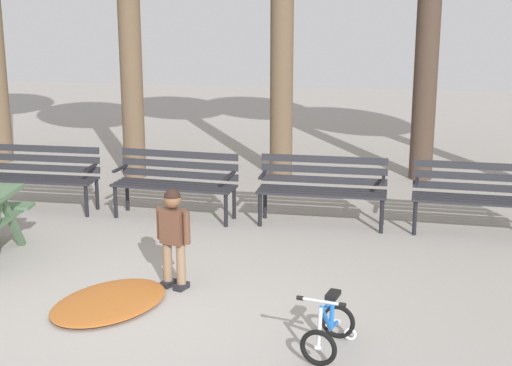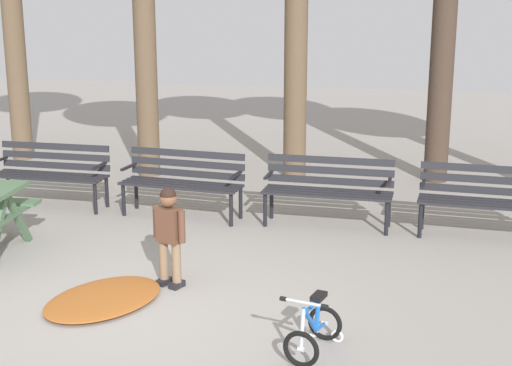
{
  "view_description": "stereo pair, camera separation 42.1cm",
  "coord_description": "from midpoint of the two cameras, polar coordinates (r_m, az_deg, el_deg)",
  "views": [
    {
      "loc": [
        2.17,
        -5.75,
        2.75
      ],
      "look_at": [
        0.73,
        1.7,
        0.85
      ],
      "focal_mm": 51.23,
      "sensor_mm": 36.0,
      "label": 1
    },
    {
      "loc": [
        2.58,
        -5.66,
        2.75
      ],
      "look_at": [
        0.73,
        1.7,
        0.85
      ],
      "focal_mm": 51.23,
      "sensor_mm": 36.0,
      "label": 2
    }
  ],
  "objects": [
    {
      "name": "ground",
      "position": [
        6.76,
        -7.87,
        -10.08
      ],
      "size": [
        36.0,
        36.0,
        0.0
      ],
      "primitive_type": "plane",
      "color": "gray"
    },
    {
      "name": "park_bench_far_left",
      "position": [
        10.28,
        -14.55,
        1.01
      ],
      "size": [
        1.61,
        0.48,
        0.85
      ],
      "color": "#232328",
      "rests_on": "ground"
    },
    {
      "name": "park_bench_far_right",
      "position": [
        9.11,
        18.92,
        -0.95
      ],
      "size": [
        1.62,
        0.51,
        0.85
      ],
      "color": "#232328",
      "rests_on": "ground"
    },
    {
      "name": "leaf_pile",
      "position": [
        7.04,
        -10.13,
        -8.88
      ],
      "size": [
        1.26,
        1.47,
        0.07
      ],
      "primitive_type": "ellipsoid",
      "rotation": [
        0.0,
        0.0,
        1.2
      ],
      "color": "#9E5623",
      "rests_on": "ground"
    },
    {
      "name": "park_bench_left",
      "position": [
        9.52,
        -4.43,
        0.4
      ],
      "size": [
        1.63,
        0.57,
        0.85
      ],
      "color": "#232328",
      "rests_on": "ground"
    },
    {
      "name": "kids_bicycle",
      "position": [
        5.97,
        6.59,
        -11.33
      ],
      "size": [
        0.46,
        0.61,
        0.54
      ],
      "color": "black",
      "rests_on": "ground"
    },
    {
      "name": "park_bench_right",
      "position": [
        9.16,
        6.98,
        -0.21
      ],
      "size": [
        1.6,
        0.46,
        0.85
      ],
      "color": "#232328",
      "rests_on": "ground"
    },
    {
      "name": "child_standing",
      "position": [
        7.14,
        -5.13,
        -3.64
      ],
      "size": [
        0.37,
        0.23,
        1.01
      ],
      "color": "#7F664C",
      "rests_on": "ground"
    }
  ]
}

